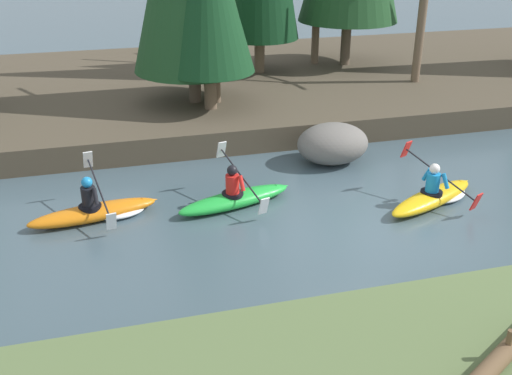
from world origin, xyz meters
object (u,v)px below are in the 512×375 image
at_px(kayaker_lead, 435,195).
at_px(kayaker_middle, 236,197).
at_px(boulder_midstream, 333,144).
at_px(kayaker_trailing, 99,210).
at_px(driftwood_log, 500,358).

height_order(kayaker_lead, kayaker_middle, same).
bearing_deg(kayaker_middle, boulder_midstream, 15.97).
relative_size(kayaker_trailing, boulder_midstream, 1.50).
height_order(kayaker_middle, kayaker_trailing, same).
distance_m(kayaker_lead, driftwood_log, 6.32).
xyz_separation_m(kayaker_lead, driftwood_log, (-2.54, -5.74, 0.75)).
bearing_deg(boulder_midstream, kayaker_lead, -64.18).
height_order(kayaker_trailing, driftwood_log, driftwood_log).
distance_m(kayaker_middle, kayaker_trailing, 2.95).
relative_size(kayaker_middle, driftwood_log, 1.33).
height_order(kayaker_middle, boulder_midstream, kayaker_middle).
bearing_deg(driftwood_log, boulder_midstream, 52.46).
bearing_deg(kayaker_trailing, kayaker_lead, -20.00).
distance_m(kayaker_lead, boulder_midstream, 3.14).
relative_size(kayaker_middle, boulder_midstream, 1.49).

